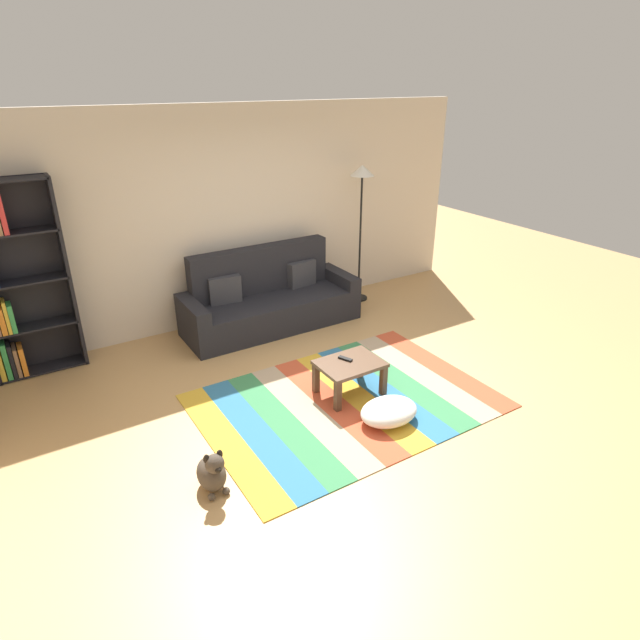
# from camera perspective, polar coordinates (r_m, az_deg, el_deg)

# --- Properties ---
(ground_plane) EXTENTS (14.00, 14.00, 0.00)m
(ground_plane) POSITION_cam_1_polar(r_m,az_deg,el_deg) (5.46, 3.56, -8.33)
(ground_plane) COLOR tan
(back_wall) EXTENTS (6.80, 0.10, 2.70)m
(back_wall) POSITION_cam_1_polar(r_m,az_deg,el_deg) (7.00, -8.53, 11.03)
(back_wall) COLOR beige
(back_wall) RESTS_ON ground_plane
(rug) EXTENTS (2.85, 2.00, 0.01)m
(rug) POSITION_cam_1_polar(r_m,az_deg,el_deg) (5.40, 2.80, -8.67)
(rug) COLOR gold
(rug) RESTS_ON ground_plane
(couch) EXTENTS (2.26, 0.80, 1.00)m
(couch) POSITION_cam_1_polar(r_m,az_deg,el_deg) (6.89, -5.50, 2.09)
(couch) COLOR black
(couch) RESTS_ON ground_plane
(bookshelf) EXTENTS (0.90, 0.28, 2.09)m
(bookshelf) POSITION_cam_1_polar(r_m,az_deg,el_deg) (6.30, -30.37, 3.53)
(bookshelf) COLOR black
(bookshelf) RESTS_ON ground_plane
(coffee_table) EXTENTS (0.64, 0.48, 0.35)m
(coffee_table) POSITION_cam_1_polar(r_m,az_deg,el_deg) (5.38, 3.21, -5.20)
(coffee_table) COLOR #513826
(coffee_table) RESTS_ON rug
(pouf) EXTENTS (0.58, 0.44, 0.20)m
(pouf) POSITION_cam_1_polar(r_m,az_deg,el_deg) (5.10, 7.40, -9.70)
(pouf) COLOR white
(pouf) RESTS_ON rug
(dog) EXTENTS (0.22, 0.35, 0.40)m
(dog) POSITION_cam_1_polar(r_m,az_deg,el_deg) (4.39, -11.51, -15.73)
(dog) COLOR #473D33
(dog) RESTS_ON ground_plane
(standing_lamp) EXTENTS (0.32, 0.32, 1.91)m
(standing_lamp) POSITION_cam_1_polar(r_m,az_deg,el_deg) (7.37, 4.51, 13.84)
(standing_lamp) COLOR black
(standing_lamp) RESTS_ON ground_plane
(tv_remote) EXTENTS (0.10, 0.16, 0.02)m
(tv_remote) POSITION_cam_1_polar(r_m,az_deg,el_deg) (5.39, 2.73, -4.17)
(tv_remote) COLOR black
(tv_remote) RESTS_ON coffee_table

